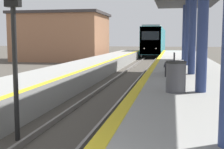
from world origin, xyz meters
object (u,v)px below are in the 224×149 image
signal_near (13,21)px  trash_bin (176,77)px  train (155,41)px  bench (171,63)px

signal_near → trash_bin: 4.66m
signal_near → trash_bin: signal_near is taller
train → bench: size_ratio=10.93×
bench → train: bearing=94.3°
train → signal_near: 42.10m
train → trash_bin: bearing=-86.0°
train → trash_bin: 40.03m
trash_bin → signal_near: bearing=-150.8°
trash_bin → bench: 4.44m
train → bench: (2.65, -35.49, -0.70)m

